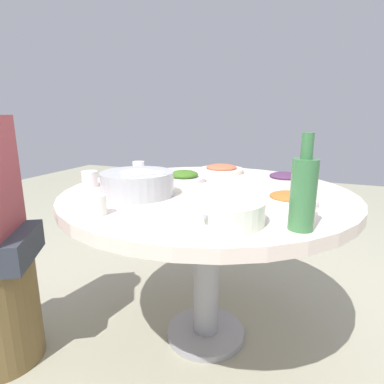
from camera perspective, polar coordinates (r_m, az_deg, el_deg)
ground at (r=1.69m, az=2.44°, el=-24.12°), size 8.00×8.00×0.00m
round_dining_table at (r=1.40m, az=2.71°, el=-3.48°), size 1.22×1.22×0.72m
rice_bowl at (r=1.30m, az=-9.70°, el=1.62°), size 0.29×0.29×0.10m
soup_bowl at (r=0.97m, az=5.13°, el=-3.43°), size 0.29×0.27×0.07m
dish_stirfry at (r=1.21m, az=17.13°, el=-1.21°), size 0.20×0.20×0.04m
dish_eggplant at (r=1.60m, az=16.26°, el=2.44°), size 0.22×0.22×0.04m
dish_tofu_braise at (r=1.78m, az=5.29°, el=4.08°), size 0.24×0.24×0.05m
dish_greens at (r=1.56m, az=-1.46°, el=2.74°), size 0.21×0.21×0.05m
green_bottle at (r=0.93m, az=19.29°, el=0.01°), size 0.07×0.07×0.27m
tea_cup_near at (r=1.08m, az=-16.58°, el=-2.22°), size 0.06×0.06×0.07m
tea_cup_far at (r=1.75m, az=-9.52°, el=4.30°), size 0.06×0.06×0.07m
tea_cup_side at (r=1.50m, az=-17.81°, el=2.25°), size 0.07×0.07×0.07m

